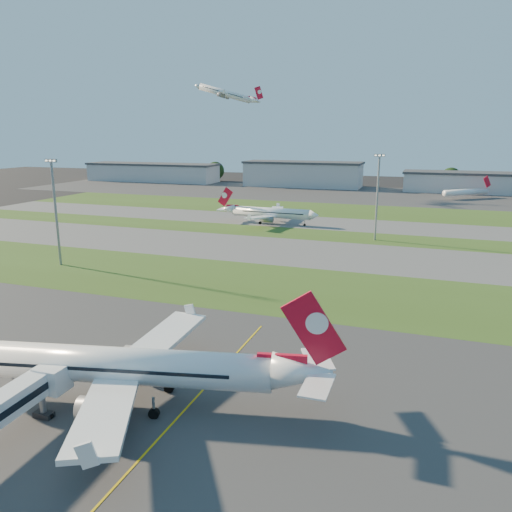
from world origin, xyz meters
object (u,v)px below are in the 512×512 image
at_px(airliner_parked, 131,367).
at_px(mini_jet_near, 466,192).
at_px(light_mast_west, 55,205).
at_px(light_mast_centre, 378,191).
at_px(airliner_taxiing, 271,213).

bearing_deg(airliner_parked, mini_jet_near, 65.41).
distance_m(airliner_parked, light_mast_west, 74.04).
xyz_separation_m(light_mast_west, light_mast_centre, (70.00, 56.00, 0.00)).
bearing_deg(mini_jet_near, light_mast_west, -160.03).
relative_size(airliner_parked, mini_jet_near, 1.82).
bearing_deg(light_mast_west, airliner_parked, -43.35).
bearing_deg(airliner_taxiing, airliner_parked, 102.52).
relative_size(airliner_taxiing, mini_jet_near, 1.54).
relative_size(airliner_parked, airliner_taxiing, 1.18).
relative_size(airliner_parked, light_mast_west, 1.63).
bearing_deg(light_mast_west, airliner_taxiing, 66.68).
height_order(airliner_parked, light_mast_west, light_mast_west).
distance_m(airliner_parked, mini_jet_near, 228.55).
distance_m(airliner_taxiing, light_mast_centre, 43.51).
xyz_separation_m(airliner_parked, light_mast_centre, (16.67, 106.34, 10.13)).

